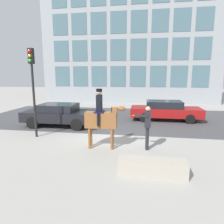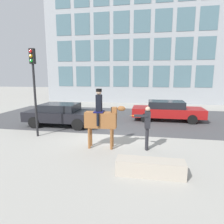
# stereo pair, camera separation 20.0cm
# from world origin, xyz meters

# --- Properties ---
(ground_plane) EXTENTS (80.00, 80.00, 0.00)m
(ground_plane) POSITION_xyz_m (0.00, 0.00, 0.00)
(ground_plane) COLOR #9E9B93
(road_surface) EXTENTS (19.67, 8.50, 0.01)m
(road_surface) POSITION_xyz_m (0.00, 4.75, 0.00)
(road_surface) COLOR #444447
(road_surface) RESTS_ON ground_plane
(office_building_facade) EXTENTS (19.67, 0.33, 19.19)m
(office_building_facade) POSITION_xyz_m (-0.00, 12.99, 9.61)
(office_building_facade) COLOR #93999E
(office_building_facade) RESTS_ON ground_plane
(mounted_horse_lead) EXTENTS (1.79, 0.65, 2.52)m
(mounted_horse_lead) POSITION_xyz_m (0.05, -1.42, 1.29)
(mounted_horse_lead) COLOR brown
(mounted_horse_lead) RESTS_ON ground_plane
(pedestrian_bystander) EXTENTS (0.82, 0.46, 1.82)m
(pedestrian_bystander) POSITION_xyz_m (1.94, -1.32, 1.08)
(pedestrian_bystander) COLOR #232328
(pedestrian_bystander) RESTS_ON ground_plane
(street_car_near_lane) EXTENTS (4.32, 2.00, 1.35)m
(street_car_near_lane) POSITION_xyz_m (-3.27, 1.90, 0.73)
(street_car_near_lane) COLOR black
(street_car_near_lane) RESTS_ON ground_plane
(street_car_far_lane) EXTENTS (4.71, 1.86, 1.34)m
(street_car_far_lane) POSITION_xyz_m (3.25, 4.49, 0.71)
(street_car_far_lane) COLOR maroon
(street_car_far_lane) RESTS_ON ground_plane
(traffic_light) EXTENTS (0.24, 0.29, 4.31)m
(traffic_light) POSITION_xyz_m (-3.55, -0.41, 2.87)
(traffic_light) COLOR black
(traffic_light) RESTS_ON ground_plane
(planter_ledge) EXTENTS (2.09, 0.56, 0.50)m
(planter_ledge) POSITION_xyz_m (2.08, -3.51, 0.25)
(planter_ledge) COLOR #ADA393
(planter_ledge) RESTS_ON ground_plane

